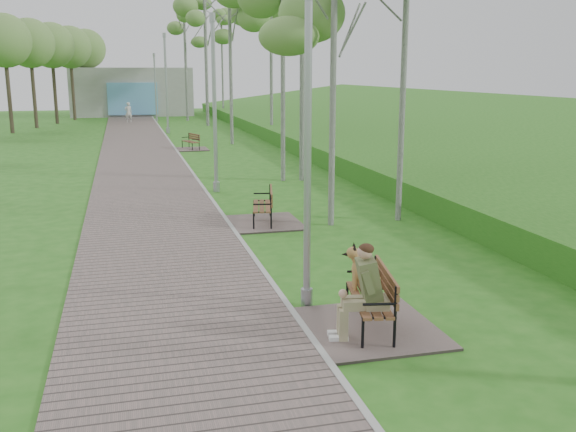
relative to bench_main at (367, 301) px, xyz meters
name	(u,v)px	position (x,y,z in m)	size (l,w,h in m)	color
ground	(350,394)	(-0.87, -1.73, -0.46)	(120.00, 120.00, 0.00)	#266519
walkway	(141,160)	(-2.62, 19.77, -0.44)	(3.50, 67.00, 0.04)	#635650
kerb	(182,158)	(-0.87, 19.77, -0.43)	(0.10, 67.00, 0.05)	#999993
embankment	(449,154)	(11.13, 18.27, -0.46)	(14.00, 70.00, 1.60)	#45882A
building_north	(132,92)	(-2.37, 49.24, 1.54)	(10.00, 5.20, 4.00)	#9E9E99
bench_main	(367,301)	(0.00, 0.00, 0.00)	(1.86, 2.07, 1.63)	#635650
bench_second	(262,216)	(-0.04, 7.01, -0.25)	(1.79, 1.99, 1.10)	#635650
bench_third	(191,146)	(-0.15, 23.00, -0.29)	(1.54, 1.71, 0.95)	#635650
lamp_post_near	(308,163)	(-0.56, 1.22, 1.87)	(0.19, 0.19, 4.98)	#9EA1A6
lamp_post_second	(215,111)	(-0.53, 11.61, 2.07)	(0.21, 0.21, 5.42)	#9EA1A6
lamp_post_third	(166,87)	(-0.60, 31.80, 2.32)	(0.23, 0.23, 5.94)	#9EA1A6
lamp_post_far	(156,90)	(-0.76, 41.46, 1.89)	(0.19, 0.19, 5.02)	#9EA1A6
pedestrian_near	(128,112)	(-2.83, 41.15, 0.28)	(0.54, 0.35, 1.48)	silver
pedestrian_far	(112,106)	(-4.07, 47.27, 0.46)	(0.90, 0.70, 1.84)	gray
birch_far_b	(229,2)	(2.19, 24.85, 6.63)	(2.92, 2.92, 9.02)	silver
birch_far_c	(204,1)	(2.47, 36.71, 7.81)	(2.98, 2.98, 10.54)	silver
birch_distant_a	(185,33)	(1.56, 41.67, 6.03)	(2.72, 2.72, 8.26)	silver
birch_distant_b	(222,31)	(4.62, 43.51, 6.32)	(2.51, 2.51, 8.63)	silver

